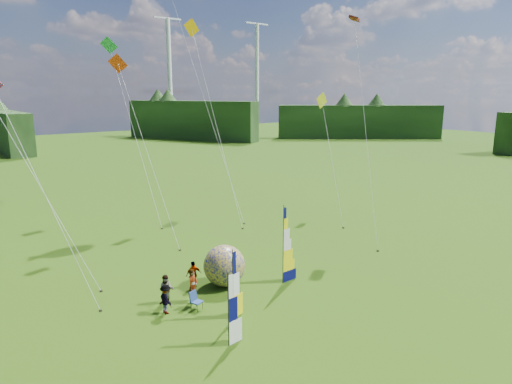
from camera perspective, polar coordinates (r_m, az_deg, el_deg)
ground at (r=24.07m, az=7.99°, el=-14.24°), size 220.00×220.00×0.00m
treeline_ring at (r=22.56m, az=8.30°, el=-5.12°), size 210.00×210.00×8.00m
turbine_left at (r=139.31m, az=0.11°, el=14.19°), size 8.00×1.20×30.00m
turbine_right at (r=131.68m, az=-10.73°, el=14.08°), size 8.00×1.20×30.00m
feather_banner_main at (r=25.94m, az=3.43°, el=-6.77°), size 1.22×0.16×4.46m
side_banner_left at (r=22.19m, az=-2.93°, el=-11.66°), size 0.94×0.34×3.40m
side_banner_far at (r=20.05m, az=-3.46°, el=-14.67°), size 0.97×0.20×3.25m
bol_inflatable at (r=26.04m, az=-3.98°, el=-9.17°), size 3.06×3.06×2.36m
spectator_a at (r=24.37m, az=-7.90°, el=-11.52°), size 0.79×0.71×1.82m
spectator_b at (r=24.42m, az=-11.14°, el=-11.90°), size 0.85×0.75×1.58m
spectator_c at (r=23.51m, az=-11.21°, el=-13.01°), size 0.37×0.97×1.50m
spectator_d at (r=26.09m, az=-7.81°, el=-10.18°), size 0.95×0.49×1.54m
camp_chair at (r=23.74m, az=-7.42°, el=-13.33°), size 0.70×0.70×0.96m
kite_whale at (r=40.56m, az=-6.56°, el=12.84°), size 8.07×14.77×22.19m
kite_rainbow_delta at (r=27.61m, az=-25.60°, el=2.67°), size 10.45×12.00×13.31m
kite_parafoil at (r=34.40m, az=13.59°, el=9.03°), size 10.26×11.51×17.83m
small_kite_red at (r=33.67m, az=-13.44°, el=5.69°), size 4.30×9.95×14.00m
small_kite_orange at (r=39.37m, az=-5.10°, el=9.65°), size 4.80×12.45×17.75m
small_kite_yellow at (r=39.96m, az=9.50°, el=4.91°), size 7.72×10.09×11.28m
small_kite_pink at (r=25.22m, az=-26.43°, el=4.28°), size 9.10×10.47×15.49m
small_kite_green at (r=41.21m, az=-15.13°, el=8.39°), size 8.11×14.28×16.31m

